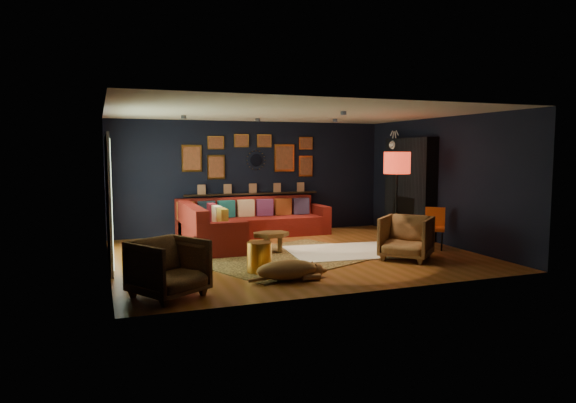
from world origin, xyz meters
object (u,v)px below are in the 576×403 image
object	(u,v)px
sectional	(237,225)
floor_lamp	(397,166)
coffee_table	(271,236)
orange_chair	(435,225)
pouf	(211,236)
armchair_left	(168,265)
armchair_right	(406,236)
gold_stool	(259,257)
dog	(287,266)

from	to	relation	value
sectional	floor_lamp	bearing A→B (deg)	-33.85
coffee_table	orange_chair	bearing A→B (deg)	-12.22
coffee_table	pouf	xyz separation A→B (m)	(-0.93, 1.03, -0.10)
pouf	sectional	bearing A→B (deg)	38.06
coffee_table	floor_lamp	size ratio (longest dim) A/B	0.40
coffee_table	armchair_left	size ratio (longest dim) A/B	0.90
armchair_right	gold_stool	distance (m)	2.75
sectional	armchair_right	bearing A→B (deg)	-51.67
coffee_table	floor_lamp	xyz separation A→B (m)	(2.53, -0.29, 1.29)
sectional	armchair_left	size ratio (longest dim) A/B	4.03
coffee_table	armchair_left	distance (m)	3.16
dog	pouf	bearing A→B (deg)	101.36
coffee_table	floor_lamp	bearing A→B (deg)	-6.49
sectional	armchair_left	world-z (taller)	sectional
pouf	dog	size ratio (longest dim) A/B	0.45
orange_chair	armchair_left	bearing A→B (deg)	-125.22
coffee_table	armchair_left	xyz separation A→B (m)	(-2.18, -2.29, 0.10)
sectional	dog	world-z (taller)	sectional
coffee_table	gold_stool	xyz separation A→B (m)	(-0.67, -1.43, -0.07)
pouf	gold_stool	bearing A→B (deg)	-83.94
sectional	coffee_table	bearing A→B (deg)	-81.23
coffee_table	pouf	distance (m)	1.39
pouf	armchair_left	xyz separation A→B (m)	(-1.25, -3.32, 0.21)
orange_chair	dog	world-z (taller)	orange_chair
floor_lamp	dog	bearing A→B (deg)	-149.38
floor_lamp	gold_stool	bearing A→B (deg)	-160.36
armchair_left	orange_chair	xyz separation A→B (m)	(5.34, 1.60, 0.05)
sectional	floor_lamp	distance (m)	3.58
dog	orange_chair	bearing A→B (deg)	22.75
floor_lamp	pouf	bearing A→B (deg)	159.08
sectional	armchair_right	xyz separation A→B (m)	(2.31, -2.93, 0.10)
pouf	gold_stool	distance (m)	2.48
armchair_right	dog	distance (m)	2.60
pouf	gold_stool	size ratio (longest dim) A/B	1.17
armchair_right	orange_chair	bearing A→B (deg)	78.70
armchair_right	orange_chair	world-z (taller)	armchair_right
pouf	dog	world-z (taller)	dog
coffee_table	armchair_right	bearing A→B (deg)	-33.21
dog	armchair_left	bearing A→B (deg)	-169.76
gold_stool	dog	bearing A→B (deg)	-68.60
orange_chair	dog	distance (m)	3.85
armchair_right	dog	bearing A→B (deg)	-117.70
sectional	armchair_left	distance (m)	4.32
armchair_left	armchair_right	world-z (taller)	armchair_right
gold_stool	dog	xyz separation A→B (m)	(0.24, -0.61, -0.03)
armchair_right	orange_chair	size ratio (longest dim) A/B	1.05
gold_stool	floor_lamp	bearing A→B (deg)	19.64
gold_stool	floor_lamp	world-z (taller)	floor_lamp
armchair_left	armchair_right	bearing A→B (deg)	-19.40
sectional	orange_chair	distance (m)	4.09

